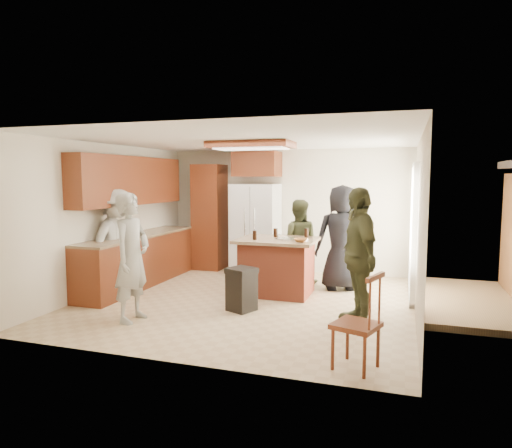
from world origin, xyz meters
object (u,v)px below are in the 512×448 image
(person_behind_left, at_px, (298,242))
(person_side_right, at_px, (358,256))
(person_front_left, at_px, (132,257))
(kitchen_island, at_px, (277,266))
(refrigerator, at_px, (256,229))
(spindle_chair, at_px, (358,325))
(trash_bin, at_px, (242,289))
(person_counter, at_px, (116,241))
(person_behind_right, at_px, (341,238))

(person_behind_left, height_order, person_side_right, person_side_right)
(person_front_left, relative_size, kitchen_island, 1.36)
(person_front_left, xyz_separation_m, refrigerator, (0.60, 3.52, 0.03))
(spindle_chair, bearing_deg, trash_bin, 139.27)
(person_counter, xyz_separation_m, refrigerator, (1.67, 2.34, 0.02))
(person_front_left, distance_m, kitchen_island, 2.49)
(trash_bin, bearing_deg, refrigerator, 103.70)
(person_behind_left, xyz_separation_m, spindle_chair, (1.42, -3.51, -0.32))
(person_front_left, bearing_deg, person_behind_right, -41.63)
(person_front_left, bearing_deg, person_behind_left, -28.26)
(person_side_right, relative_size, trash_bin, 2.88)
(person_behind_right, height_order, kitchen_island, person_behind_right)
(kitchen_island, distance_m, spindle_chair, 3.06)
(person_behind_left, xyz_separation_m, person_side_right, (1.27, -2.04, 0.14))
(refrigerator, bearing_deg, spindle_chair, -59.67)
(person_behind_right, xyz_separation_m, refrigerator, (-1.85, 0.91, -0.01))
(person_behind_right, bearing_deg, refrigerator, -44.97)
(person_side_right, height_order, refrigerator, person_side_right)
(person_side_right, distance_m, refrigerator, 3.56)
(person_behind_right, relative_size, kitchen_island, 1.41)
(refrigerator, bearing_deg, person_behind_left, -33.19)
(person_behind_left, bearing_deg, kitchen_island, 72.04)
(person_side_right, bearing_deg, person_behind_right, 171.24)
(person_behind_right, height_order, person_counter, person_behind_right)
(person_behind_right, xyz_separation_m, spindle_chair, (0.60, -3.27, -0.45))
(person_front_left, relative_size, spindle_chair, 1.74)
(spindle_chair, bearing_deg, person_behind_right, 100.43)
(person_side_right, bearing_deg, kitchen_island, -152.26)
(person_counter, height_order, kitchen_island, person_counter)
(person_counter, xyz_separation_m, spindle_chair, (4.12, -1.84, -0.43))
(person_side_right, xyz_separation_m, kitchen_island, (-1.42, 1.17, -0.43))
(spindle_chair, bearing_deg, person_side_right, 95.71)
(person_behind_left, height_order, refrigerator, refrigerator)
(person_front_left, xyz_separation_m, trash_bin, (1.24, 0.89, -0.55))
(person_counter, distance_m, trash_bin, 2.40)
(person_behind_right, xyz_separation_m, trash_bin, (-1.20, -1.72, -0.59))
(person_side_right, height_order, spindle_chair, person_side_right)
(kitchen_island, bearing_deg, refrigerator, 119.52)
(person_behind_right, relative_size, trash_bin, 2.87)
(kitchen_island, bearing_deg, person_behind_left, 80.33)
(trash_bin, height_order, spindle_chair, spindle_chair)
(person_front_left, relative_size, trash_bin, 2.76)
(person_behind_right, bearing_deg, trash_bin, 36.25)
(person_front_left, distance_m, person_behind_left, 3.28)
(person_front_left, bearing_deg, person_counter, 43.98)
(refrigerator, relative_size, trash_bin, 2.86)
(person_counter, xyz_separation_m, trash_bin, (2.32, -0.29, -0.56))
(person_behind_right, bearing_deg, person_counter, 3.44)
(person_behind_right, distance_m, kitchen_island, 1.24)
(person_behind_left, xyz_separation_m, person_counter, (-2.70, -1.67, 0.11))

